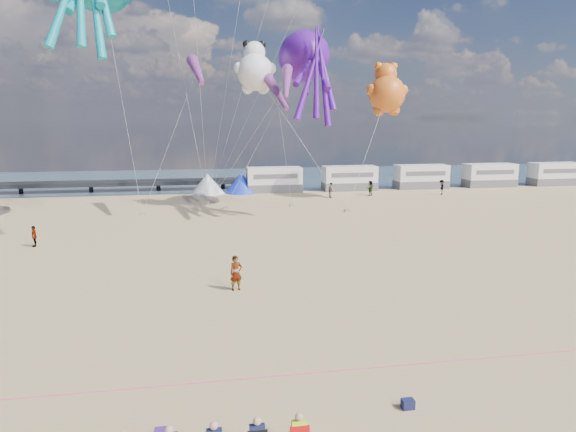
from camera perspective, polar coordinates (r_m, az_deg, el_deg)
The scene contains 27 objects.
ground at distance 23.23m, azimuth -1.77°, elevation -11.54°, with size 120.00×120.00×0.00m, color tan.
water at distance 76.84m, azimuth -7.64°, elevation 4.14°, with size 120.00×120.00×0.00m, color #324C60.
motorhome_0 at distance 62.36m, azimuth -1.55°, elevation 4.06°, with size 6.60×2.50×3.00m, color silver.
motorhome_1 at distance 64.42m, azimuth 6.86°, elevation 4.20°, with size 6.60×2.50×3.00m, color silver.
motorhome_2 at distance 67.77m, azimuth 14.59°, elevation 4.26°, with size 6.60×2.50×3.00m, color silver.
motorhome_3 at distance 72.21m, azimuth 21.49°, elevation 4.24°, with size 6.60×2.50×3.00m, color silver.
motorhome_4 at distance 77.57m, azimuth 27.52°, elevation 4.17°, with size 6.60×2.50×3.00m, color silver.
tent_white at distance 61.75m, azimuth -8.93°, elevation 3.59°, with size 4.00×4.00×2.40m, color white.
tent_blue at distance 61.95m, azimuth -5.22°, elevation 3.69°, with size 4.00×4.00×2.40m, color #1933CC.
cooler_navy at distance 17.27m, azimuth 13.18°, elevation -19.67°, with size 0.38×0.28×0.30m, color #151842.
rope_line at distance 18.75m, azimuth 0.51°, elevation -17.22°, with size 0.03×0.03×34.00m, color #F2338C.
standing_person at distance 26.91m, azimuth -5.79°, elevation -6.33°, with size 0.67×0.44×1.85m, color tan.
beachgoer_1 at distance 57.94m, azimuth 4.82°, elevation 2.87°, with size 0.84×0.54×1.71m, color #7F6659.
beachgoer_2 at distance 62.74m, azimuth 16.69°, elevation 3.07°, with size 0.85×0.66×1.75m, color #7F6659.
beachgoer_3 at distance 39.90m, azimuth -26.37°, elevation -2.02°, with size 0.96×0.55×1.49m, color #7F6659.
beachgoer_4 at distance 60.21m, azimuth 9.13°, elevation 3.07°, with size 1.01×0.42×1.73m, color #7F6659.
sandbag_a at distance 49.28m, azimuth -15.87°, elevation 0.20°, with size 0.50×0.35×0.22m, color gray.
sandbag_b at distance 51.13m, azimuth -6.95°, elevation 0.92°, with size 0.50×0.35×0.22m, color gray.
sandbag_c at distance 49.58m, azimuth 6.58°, elevation 0.61°, with size 0.50×0.35×0.22m, color gray.
sandbag_d at distance 51.99m, azimuth 0.42°, elevation 1.16°, with size 0.50×0.35×0.22m, color gray.
sandbag_e at distance 52.83m, azimuth -8.87°, elevation 1.18°, with size 0.50×0.35×0.22m, color gray.
kite_octopus_purple at distance 50.47m, azimuth 1.79°, elevation 17.30°, with size 4.20×9.81×11.21m, color #4D0F8F, non-canonical shape.
kite_panda at distance 49.40m, azimuth -3.67°, elevation 15.65°, with size 4.10×3.86×5.79m, color white, non-canonical shape.
kite_teddy_orange at distance 56.32m, azimuth 10.95°, elevation 13.16°, with size 4.67×4.39×6.59m, color orange, non-canonical shape.
windsock_left at distance 46.17m, azimuth -10.09°, elevation 15.60°, with size 1.10×6.95×6.95m, color red, non-canonical shape.
windsock_mid at distance 45.54m, azimuth -1.28°, elevation 13.61°, with size 1.00×6.89×6.89m, color red, non-canonical shape.
windsock_right at distance 43.01m, azimuth -0.15°, elevation 14.60°, with size 0.90×5.56×5.56m, color red, non-canonical shape.
Camera 1 is at (-3.01, -21.27, 8.83)m, focal length 32.00 mm.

